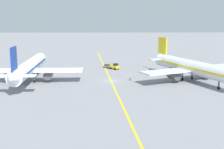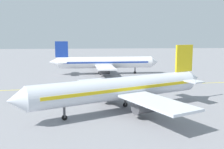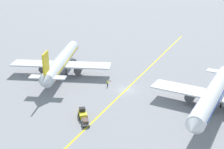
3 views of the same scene
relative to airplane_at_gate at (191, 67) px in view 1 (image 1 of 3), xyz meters
The scene contains 9 objects.
ground_plane 21.41m from the airplane_at_gate, ahead, with size 400.00×400.00×0.00m, color gray.
apron_yellow_centreline 21.41m from the airplane_at_gate, ahead, with size 0.40×120.00×0.01m, color yellow.
airplane_at_gate is the anchor object (origin of this frame).
airplane_adjacent_stand 42.40m from the airplane_at_gate, ahead, with size 28.13×35.47×10.60m.
baggage_tug_white 26.62m from the airplane_at_gate, 41.71° to the right, with size 3.17×3.19×2.11m.
baggage_cart_trailing 29.91m from the airplane_at_gate, 42.12° to the right, with size 2.82×2.83×1.24m.
ground_crew_worker 16.15m from the airplane_at_gate, ahead, with size 0.25×0.58×1.68m.
traffic_cone_near_nose 6.80m from the airplane_at_gate, 67.06° to the right, with size 0.32×0.32×0.55m, color orange.
traffic_cone_mid_apron 15.33m from the airplane_at_gate, ahead, with size 0.32×0.32×0.55m, color orange.
Camera 1 is at (0.58, 80.58, 17.86)m, focal length 50.00 mm.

